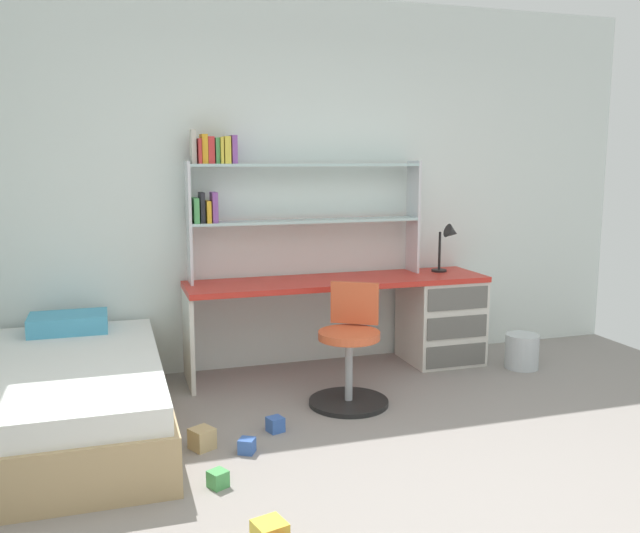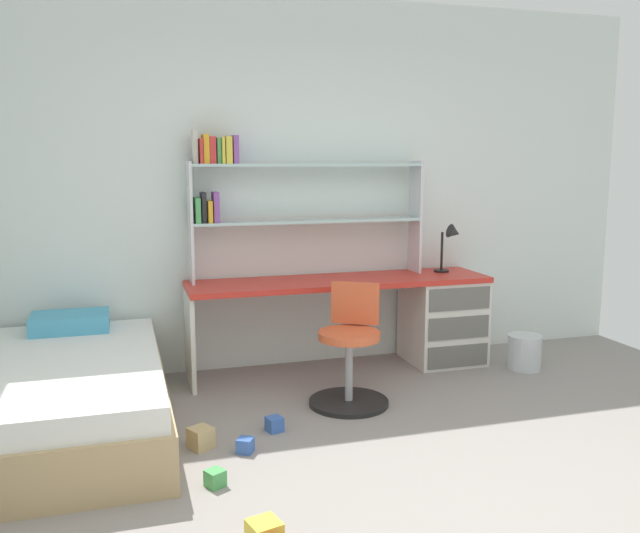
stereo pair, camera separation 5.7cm
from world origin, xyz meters
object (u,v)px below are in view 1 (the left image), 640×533
(bookshelf_hutch, at_px, (273,191))
(toy_block_blue_0, at_px, (247,446))
(desk, at_px, (413,313))
(bed_platform, at_px, (65,398))
(waste_bin, at_px, (522,351))
(toy_block_green_1, at_px, (218,479))
(toy_block_natural_4, at_px, (202,439))
(desk_lamp, at_px, (449,240))
(swivel_chair, at_px, (350,358))
(toy_block_blue_5, at_px, (275,424))

(bookshelf_hutch, distance_m, toy_block_blue_0, 1.97)
(desk, distance_m, bed_platform, 2.61)
(waste_bin, distance_m, toy_block_green_1, 2.79)
(bookshelf_hutch, xyz_separation_m, toy_block_natural_4, (-0.72, -1.26, -1.30))
(desk_lamp, bearing_deg, swivel_chair, -146.40)
(bed_platform, height_order, waste_bin, bed_platform)
(bed_platform, relative_size, toy_block_natural_4, 16.37)
(desk_lamp, height_order, toy_block_blue_5, desk_lamp)
(waste_bin, bearing_deg, toy_block_blue_0, -159.58)
(bed_platform, height_order, toy_block_green_1, bed_platform)
(desk_lamp, relative_size, swivel_chair, 0.49)
(toy_block_natural_4, bearing_deg, bookshelf_hutch, 60.14)
(desk, height_order, waste_bin, desk)
(toy_block_blue_0, bearing_deg, toy_block_green_1, -122.03)
(toy_block_blue_5, bearing_deg, swivel_chair, 28.55)
(bookshelf_hutch, xyz_separation_m, swivel_chair, (0.30, -0.83, -1.05))
(bookshelf_hutch, distance_m, toy_block_green_1, 2.28)
(desk, relative_size, waste_bin, 8.58)
(bookshelf_hutch, relative_size, toy_block_natural_4, 15.09)
(swivel_chair, xyz_separation_m, toy_block_blue_5, (-0.58, -0.31, -0.26))
(bed_platform, relative_size, toy_block_blue_0, 23.42)
(toy_block_blue_5, bearing_deg, desk_lamp, 31.91)
(toy_block_natural_4, height_order, toy_block_blue_5, toy_block_natural_4)
(toy_block_blue_5, bearing_deg, toy_block_natural_4, -166.15)
(swivel_chair, distance_m, waste_bin, 1.55)
(desk, bearing_deg, toy_block_green_1, -138.51)
(bed_platform, bearing_deg, toy_block_natural_4, -31.05)
(toy_block_green_1, bearing_deg, bookshelf_hutch, 67.68)
(bookshelf_hutch, bearing_deg, toy_block_natural_4, -119.86)
(bed_platform, bearing_deg, desk_lamp, 14.05)
(desk_lamp, distance_m, toy_block_blue_5, 2.16)
(desk, xyz_separation_m, swivel_chair, (-0.77, -0.68, -0.09))
(swivel_chair, relative_size, toy_block_green_1, 9.38)
(desk, bearing_deg, bookshelf_hutch, 171.59)
(bed_platform, relative_size, toy_block_blue_5, 22.01)
(toy_block_blue_5, bearing_deg, waste_bin, 16.54)
(toy_block_natural_4, distance_m, toy_block_blue_5, 0.46)
(desk_lamp, xyz_separation_m, toy_block_blue_0, (-1.88, -1.28, -0.92))
(toy_block_blue_5, bearing_deg, bookshelf_hutch, 76.30)
(desk, xyz_separation_m, desk_lamp, (0.32, 0.04, 0.56))
(bed_platform, bearing_deg, swivel_chair, -0.43)
(desk, bearing_deg, toy_block_blue_0, -141.76)
(bed_platform, bearing_deg, toy_block_blue_0, -30.78)
(waste_bin, distance_m, toy_block_blue_0, 2.47)
(desk, distance_m, waste_bin, 0.88)
(waste_bin, bearing_deg, toy_block_blue_5, -163.46)
(toy_block_green_1, bearing_deg, swivel_chair, 41.49)
(bookshelf_hutch, xyz_separation_m, toy_block_blue_5, (-0.28, -1.15, -1.31))
(swivel_chair, xyz_separation_m, toy_block_green_1, (-1.01, -0.89, -0.26))
(swivel_chair, bearing_deg, toy_block_blue_0, -145.19)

